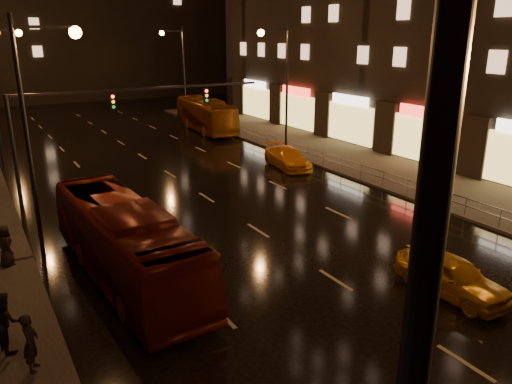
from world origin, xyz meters
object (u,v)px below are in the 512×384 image
Objects in this scene: pedestrian_c at (5,245)px; pedestrian_a at (30,342)px; bus_red at (125,242)px; taxi_near at (452,276)px; bus_curb at (206,115)px; pedestrian_b at (5,321)px; taxi_far at (287,158)px.

pedestrian_a is at bearing 165.64° from pedestrian_c.
bus_red reaches higher than taxi_near.
bus_curb reaches higher than pedestrian_b.
pedestrian_c is at bearing -18.94° from pedestrian_b.
bus_curb is 31.08m from pedestrian_c.
taxi_near is 2.48× the size of pedestrian_a.
pedestrian_c is (-13.97, 10.67, 0.28)m from taxi_near.
bus_red is 2.26× the size of taxi_far.
pedestrian_c is at bearing 140.83° from taxi_near.
pedestrian_a is at bearing -132.96° from taxi_far.
bus_red is 5.97m from pedestrian_a.
bus_red reaches higher than pedestrian_c.
bus_red is 6.37× the size of pedestrian_a.
bus_red is 1.00× the size of bus_curb.
pedestrian_c is (0.51, 6.33, -0.06)m from pedestrian_b.
pedestrian_b is (-20.51, -30.12, -0.48)m from bus_curb.
bus_curb is at bearing -54.42° from pedestrian_c.
taxi_near is 15.12m from pedestrian_b.
bus_red is 6.00× the size of pedestrian_b.
bus_curb is 37.38m from pedestrian_a.
pedestrian_a is 0.94× the size of pedestrian_b.
pedestrian_b is at bearing -118.78° from bus_curb.
pedestrian_b reaches higher than pedestrian_a.
bus_red is at bearing 142.05° from taxi_near.
pedestrian_c reaches higher than taxi_far.
bus_red is 12.37m from taxi_near.
taxi_near is 14.27m from pedestrian_a.
pedestrian_b is 6.35m from pedestrian_c.
bus_red reaches higher than pedestrian_b.
bus_red is 31.53m from bus_curb.
pedestrian_b is at bearing 161.53° from taxi_near.
pedestrian_b reaches higher than taxi_near.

